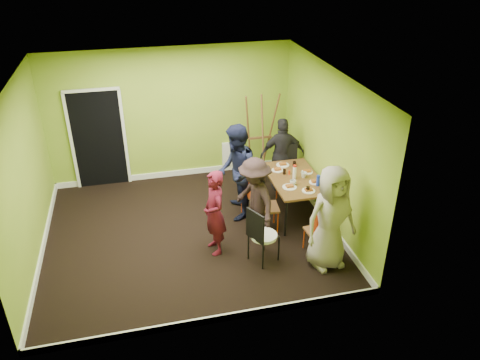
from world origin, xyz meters
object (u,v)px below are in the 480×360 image
object	(u,v)px
chair_left_near	(263,203)
chair_back_end	(286,158)
easel	(261,136)
person_front_end	(331,218)
chair_left_far	(251,191)
person_back_end	(282,155)
person_standing	(215,213)
person_left_near	(254,200)
chair_bentwood	(261,233)
thermos	(295,173)
dining_table	(295,180)
person_left_far	(236,173)
chair_front_end	(320,230)
orange_bottle	(289,172)
blue_bottle	(318,181)

from	to	relation	value
chair_left_near	chair_back_end	size ratio (longest dim) A/B	0.93
easel	person_front_end	xyz separation A→B (m)	(0.20, -3.24, -0.05)
chair_left_far	person_back_end	world-z (taller)	person_back_end
person_standing	person_left_near	bearing A→B (deg)	97.09
chair_left_far	person_standing	distance (m)	1.29
person_back_end	chair_bentwood	bearing A→B (deg)	69.85
thermos	person_standing	distance (m)	1.83
dining_table	person_left_near	distance (m)	1.11
chair_left_near	chair_back_end	distance (m)	1.52
dining_table	person_left_far	size ratio (longest dim) A/B	0.83
chair_left_far	chair_front_end	distance (m)	1.64
person_left_near	dining_table	bearing A→B (deg)	105.79
chair_bentwood	easel	bearing A→B (deg)	137.49
chair_left_near	person_back_end	world-z (taller)	person_back_end
chair_front_end	orange_bottle	bearing A→B (deg)	85.93
thermos	person_front_end	size ratio (longest dim) A/B	0.14
chair_left_near	person_front_end	xyz separation A→B (m)	(0.74, -1.20, 0.33)
chair_bentwood	person_standing	world-z (taller)	person_standing
blue_bottle	person_left_far	world-z (taller)	person_left_far
chair_bentwood	person_left_near	world-z (taller)	person_left_near
easel	orange_bottle	distance (m)	1.50
chair_left_far	chair_back_end	distance (m)	1.20
chair_back_end	person_standing	world-z (taller)	person_standing
blue_bottle	person_left_near	size ratio (longest dim) A/B	0.13
chair_back_end	person_left_near	bearing A→B (deg)	70.80
chair_bentwood	person_standing	bearing A→B (deg)	-152.50
chair_left_far	thermos	bearing A→B (deg)	55.14
orange_bottle	person_front_end	distance (m)	1.75
chair_front_end	easel	size ratio (longest dim) A/B	0.47
person_front_end	chair_front_end	bearing A→B (deg)	88.16
blue_bottle	person_back_end	world-z (taller)	person_back_end
chair_front_end	thermos	world-z (taller)	thermos
chair_front_end	person_left_far	bearing A→B (deg)	119.58
chair_back_end	thermos	world-z (taller)	chair_back_end
person_left_far	person_back_end	bearing A→B (deg)	134.14
chair_left_near	orange_bottle	bearing A→B (deg)	135.98
chair_bentwood	orange_bottle	bearing A→B (deg)	119.54
blue_bottle	orange_bottle	world-z (taller)	blue_bottle
thermos	person_left_near	distance (m)	1.09
person_standing	person_back_end	bearing A→B (deg)	126.17
chair_back_end	chair_bentwood	size ratio (longest dim) A/B	1.04
chair_bentwood	thermos	size ratio (longest dim) A/B	4.15
dining_table	person_left_near	xyz separation A→B (m)	(-0.93, -0.60, 0.06)
blue_bottle	easel	bearing A→B (deg)	103.68
dining_table	chair_back_end	size ratio (longest dim) A/B	1.45
chair_back_end	person_front_end	distance (m)	2.45
person_left_far	person_front_end	xyz separation A→B (m)	(1.08, -1.77, -0.03)
chair_left_far	thermos	distance (m)	0.88
chair_bentwood	person_back_end	size ratio (longest dim) A/B	0.64
person_standing	person_back_end	world-z (taller)	person_back_end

